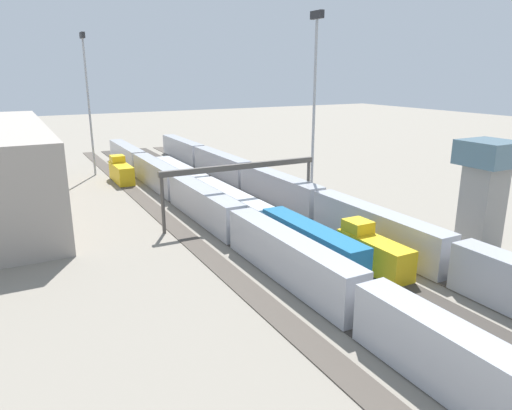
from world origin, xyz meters
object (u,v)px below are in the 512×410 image
(train_on_track_2, at_px, (226,199))
(control_tower, at_px, (484,188))
(signal_gantry, at_px, (241,173))
(train_on_track_0, at_px, (278,189))
(train_on_track_1, at_px, (372,252))
(train_on_track_3, at_px, (203,204))
(light_mast_1, at_px, (87,88))
(train_on_track_4, at_px, (121,172))
(light_mast_0, at_px, (315,89))

(train_on_track_2, bearing_deg, control_tower, -145.12)
(signal_gantry, height_order, control_tower, control_tower)
(train_on_track_0, xyz_separation_m, control_tower, (-30.74, -11.20, 5.49))
(train_on_track_1, height_order, control_tower, control_tower)
(train_on_track_3, distance_m, train_on_track_1, 28.08)
(train_on_track_2, bearing_deg, signal_gantry, 180.00)
(light_mast_1, bearing_deg, control_tower, -153.53)
(train_on_track_2, relative_size, train_on_track_4, 6.64)
(train_on_track_2, bearing_deg, light_mast_1, 18.99)
(train_on_track_3, distance_m, train_on_track_0, 15.31)
(train_on_track_0, distance_m, light_mast_1, 48.33)
(train_on_track_2, xyz_separation_m, train_on_track_3, (-2.74, 5.00, 0.50))
(train_on_track_3, distance_m, light_mast_1, 45.87)
(train_on_track_1, xyz_separation_m, light_mast_0, (25.09, -8.91, 17.12))
(train_on_track_2, xyz_separation_m, control_tower, (-30.42, -21.20, 6.00))
(train_on_track_0, bearing_deg, control_tower, -159.98)
(train_on_track_0, bearing_deg, train_on_track_2, 91.88)
(signal_gantry, distance_m, control_tower, 32.72)
(train_on_track_2, xyz_separation_m, light_mast_0, (-3.88, -13.91, 17.16))
(light_mast_1, height_order, signal_gantry, light_mast_1)
(light_mast_0, distance_m, light_mast_1, 51.24)
(train_on_track_1, bearing_deg, signal_gantry, 12.03)
(train_on_track_4, distance_m, light_mast_0, 44.55)
(control_tower, bearing_deg, signal_gantry, 40.40)
(train_on_track_1, bearing_deg, train_on_track_2, 9.79)
(train_on_track_1, bearing_deg, light_mast_1, 15.18)
(light_mast_0, bearing_deg, signal_gantry, 96.66)
(train_on_track_2, distance_m, light_mast_1, 44.80)
(train_on_track_4, distance_m, control_tower, 67.89)
(train_on_track_3, height_order, control_tower, control_tower)
(train_on_track_3, xyz_separation_m, train_on_track_4, (32.32, 5.00, -0.46))
(train_on_track_0, distance_m, train_on_track_4, 35.44)
(train_on_track_3, distance_m, control_tower, 38.51)
(train_on_track_4, xyz_separation_m, light_mast_0, (-33.46, -23.91, 17.12))
(signal_gantry, bearing_deg, light_mast_0, -83.34)
(light_mast_1, relative_size, control_tower, 2.13)
(light_mast_1, bearing_deg, train_on_track_2, -161.01)
(control_tower, bearing_deg, light_mast_1, 26.47)
(train_on_track_4, bearing_deg, light_mast_1, 19.91)
(train_on_track_3, relative_size, control_tower, 8.61)
(train_on_track_4, relative_size, light_mast_1, 0.34)
(light_mast_0, distance_m, control_tower, 29.70)
(train_on_track_2, height_order, train_on_track_3, train_on_track_3)
(train_on_track_2, relative_size, control_tower, 4.77)
(light_mast_0, height_order, light_mast_1, light_mast_0)
(light_mast_1, height_order, control_tower, light_mast_1)
(control_tower, bearing_deg, train_on_track_4, 27.48)
(train_on_track_1, height_order, signal_gantry, signal_gantry)
(train_on_track_0, xyz_separation_m, light_mast_0, (-4.21, -3.91, 16.66))
(train_on_track_4, bearing_deg, control_tower, -152.52)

